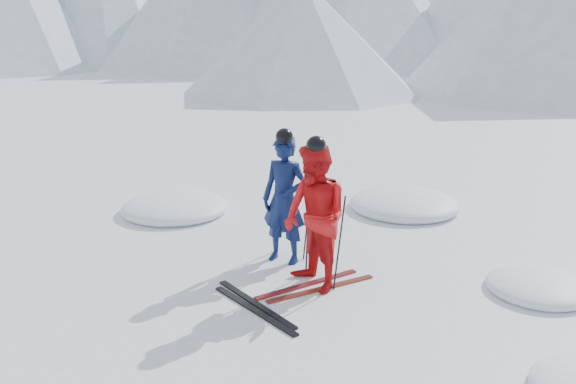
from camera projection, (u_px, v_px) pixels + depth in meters
The scene contains 12 objects.
ground at pixel (349, 296), 8.21m from camera, with size 160.00×160.00×0.00m, color white.
skier_blue at pixel (284, 200), 9.14m from camera, with size 0.71×0.47×1.96m, color #0C1848.
skier_red at pixel (315, 218), 8.19m from camera, with size 0.99×0.77×2.03m, color red.
pole_blue_left at pixel (275, 214), 9.52m from camera, with size 0.02×0.02×1.31m, color black.
pole_blue_right at pixel (307, 220), 9.28m from camera, with size 0.02×0.02×1.31m, color black.
pole_red_left at pixel (308, 232), 8.65m from camera, with size 0.02×0.02×1.35m, color black.
pole_red_right at pixel (339, 243), 8.22m from camera, with size 0.02×0.02×1.35m, color black.
ski_worn_left at pixel (307, 284), 8.53m from camera, with size 0.09×1.70×0.03m, color black.
ski_worn_right at pixel (321, 289), 8.39m from camera, with size 0.09×1.70×0.03m, color black.
ski_loose_a at pixel (256, 304), 7.95m from camera, with size 0.09×1.70×0.03m, color black.
ski_loose_b at pixel (254, 310), 7.78m from camera, with size 0.09×1.70×0.03m, color black.
snow_lumps at pixel (335, 228), 10.90m from camera, with size 9.46×6.12×0.47m.
Camera 1 is at (3.92, -6.46, 3.60)m, focal length 38.00 mm.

